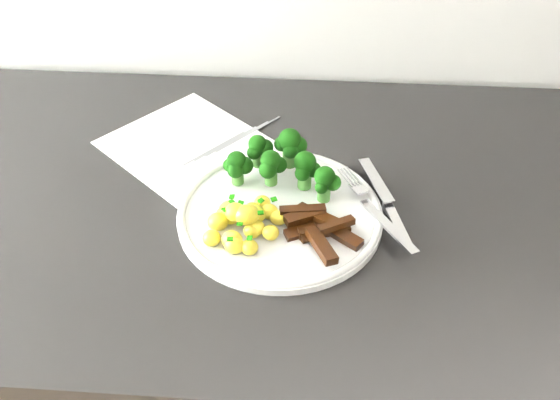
{
  "coord_description": "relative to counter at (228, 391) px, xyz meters",
  "views": [
    {
      "loc": [
        0.03,
        1.03,
        1.47
      ],
      "look_at": [
        -0.01,
        1.63,
        0.95
      ],
      "focal_mm": 40.58,
      "sensor_mm": 36.0,
      "label": 1
    }
  ],
  "objects": [
    {
      "name": "counter",
      "position": [
        0.0,
        0.0,
        0.0
      ],
      "size": [
        2.46,
        0.61,
        0.92
      ],
      "color": "black",
      "rests_on": "ground"
    },
    {
      "name": "recipe_paper",
      "position": [
        -0.03,
        0.09,
        0.46
      ],
      "size": [
        0.34,
        0.33,
        0.0
      ],
      "color": "white",
      "rests_on": "counter"
    },
    {
      "name": "plate",
      "position": [
        0.1,
        -0.03,
        0.47
      ],
      "size": [
        0.26,
        0.26,
        0.01
      ],
      "color": "white",
      "rests_on": "counter"
    },
    {
      "name": "broccoli",
      "position": [
        0.09,
        0.03,
        0.51
      ],
      "size": [
        0.16,
        0.1,
        0.07
      ],
      "color": "#346624",
      "rests_on": "plate"
    },
    {
      "name": "potatoes",
      "position": [
        0.05,
        -0.07,
        0.48
      ],
      "size": [
        0.1,
        0.1,
        0.04
      ],
      "color": "gold",
      "rests_on": "plate"
    },
    {
      "name": "beef_strips",
      "position": [
        0.15,
        -0.07,
        0.48
      ],
      "size": [
        0.11,
        0.11,
        0.02
      ],
      "color": "black",
      "rests_on": "plate"
    },
    {
      "name": "fork",
      "position": [
        0.22,
        -0.03,
        0.48
      ],
      "size": [
        0.1,
        0.16,
        0.02
      ],
      "color": "silver",
      "rests_on": "plate"
    },
    {
      "name": "knife",
      "position": [
        0.24,
        -0.02,
        0.47
      ],
      "size": [
        0.07,
        0.18,
        0.02
      ],
      "color": "silver",
      "rests_on": "plate"
    }
  ]
}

